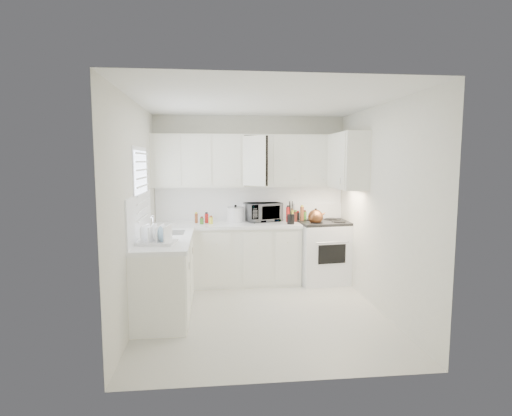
{
  "coord_description": "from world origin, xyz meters",
  "views": [
    {
      "loc": [
        -0.59,
        -4.87,
        1.9
      ],
      "look_at": [
        0.0,
        0.7,
        1.25
      ],
      "focal_mm": 28.54,
      "sensor_mm": 36.0,
      "label": 1
    }
  ],
  "objects": [
    {
      "name": "rice_cooker",
      "position": [
        -0.25,
        1.42,
        1.08
      ],
      "size": [
        0.27,
        0.27,
        0.27
      ],
      "primitive_type": null,
      "rotation": [
        0.0,
        0.0,
        -0.01
      ],
      "color": "white",
      "rests_on": "countertop_back"
    },
    {
      "name": "sauce_right_2",
      "position": [
        0.69,
        1.46,
        1.05
      ],
      "size": [
        0.06,
        0.06,
        0.19
      ],
      "primitive_type": "cylinder",
      "color": "#541F18",
      "rests_on": "countertop_back"
    },
    {
      "name": "paper_towel",
      "position": [
        -0.1,
        1.52,
        1.08
      ],
      "size": [
        0.12,
        0.12,
        0.27
      ],
      "primitive_type": "cylinder",
      "color": "white",
      "rests_on": "countertop_back"
    },
    {
      "name": "microwave",
      "position": [
        0.19,
        1.45,
        1.13
      ],
      "size": [
        0.6,
        0.45,
        0.36
      ],
      "primitive_type": "imported",
      "rotation": [
        0.0,
        0.0,
        0.32
      ],
      "color": "gray",
      "rests_on": "countertop_back"
    },
    {
      "name": "wall_front",
      "position": [
        0.0,
        -1.6,
        1.3
      ],
      "size": [
        3.0,
        0.0,
        3.0
      ],
      "primitive_type": "plane",
      "rotation": [
        -1.57,
        0.0,
        0.0
      ],
      "color": "silver",
      "rests_on": "ground"
    },
    {
      "name": "upper_cabinets_back",
      "position": [
        0.0,
        1.44,
        1.5
      ],
      "size": [
        3.0,
        0.33,
        0.8
      ],
      "primitive_type": null,
      "color": "silver",
      "rests_on": "wall_back"
    },
    {
      "name": "sauce_right_5",
      "position": [
        0.85,
        1.4,
        1.05
      ],
      "size": [
        0.06,
        0.06,
        0.19
      ],
      "primitive_type": "cylinder",
      "color": "#407B29",
      "rests_on": "countertop_back"
    },
    {
      "name": "upper_cabinets_right",
      "position": [
        1.33,
        0.82,
        1.5
      ],
      "size": [
        0.33,
        0.9,
        0.8
      ],
      "primitive_type": null,
      "color": "silver",
      "rests_on": "wall_right"
    },
    {
      "name": "sauce_right_3",
      "position": [
        0.74,
        1.4,
        1.05
      ],
      "size": [
        0.06,
        0.06,
        0.19
      ],
      "primitive_type": "cylinder",
      "color": "black",
      "rests_on": "countertop_back"
    },
    {
      "name": "sauce_right_1",
      "position": [
        0.64,
        1.4,
        1.05
      ],
      "size": [
        0.06,
        0.06,
        0.19
      ],
      "primitive_type": "cylinder",
      "color": "yellow",
      "rests_on": "countertop_back"
    },
    {
      "name": "spice_left_3",
      "position": [
        -0.62,
        1.33,
        1.02
      ],
      "size": [
        0.06,
        0.06,
        0.13
      ],
      "primitive_type": "cylinder",
      "color": "yellow",
      "rests_on": "countertop_back"
    },
    {
      "name": "countertop_back",
      "position": [
        -0.39,
        1.29,
        0.93
      ],
      "size": [
        2.24,
        0.64,
        0.05
      ],
      "primitive_type": "cube",
      "color": "white",
      "rests_on": "lower_cabinets_back"
    },
    {
      "name": "sauce_right_4",
      "position": [
        0.8,
        1.46,
        1.05
      ],
      "size": [
        0.06,
        0.06,
        0.19
      ],
      "primitive_type": "cylinder",
      "color": "brown",
      "rests_on": "countertop_back"
    },
    {
      "name": "dish_rack",
      "position": [
        -1.26,
        -0.15,
        1.07
      ],
      "size": [
        0.49,
        0.4,
        0.24
      ],
      "primitive_type": null,
      "rotation": [
        0.0,
        0.0,
        -0.18
      ],
      "color": "white",
      "rests_on": "countertop_left"
    },
    {
      "name": "wall_left",
      "position": [
        -1.5,
        0.0,
        1.3
      ],
      "size": [
        0.0,
        3.2,
        3.2
      ],
      "primitive_type": "plane",
      "rotation": [
        1.57,
        0.0,
        1.57
      ],
      "color": "silver",
      "rests_on": "ground"
    },
    {
      "name": "spice_left_1",
      "position": [
        -0.78,
        1.33,
        1.02
      ],
      "size": [
        0.06,
        0.06,
        0.13
      ],
      "primitive_type": "cylinder",
      "color": "#407B29",
      "rests_on": "countertop_back"
    },
    {
      "name": "sauce_right_0",
      "position": [
        0.58,
        1.46,
        1.05
      ],
      "size": [
        0.06,
        0.06,
        0.19
      ],
      "primitive_type": "cylinder",
      "color": "red",
      "rests_on": "countertop_back"
    },
    {
      "name": "lower_cabinets_back",
      "position": [
        -0.39,
        1.3,
        0.45
      ],
      "size": [
        2.22,
        0.6,
        0.9
      ],
      "primitive_type": null,
      "color": "silver",
      "rests_on": "floor"
    },
    {
      "name": "countertop_left",
      "position": [
        -1.19,
        0.2,
        0.93
      ],
      "size": [
        0.64,
        1.62,
        0.05
      ],
      "primitive_type": "cube",
      "color": "white",
      "rests_on": "lower_cabinets_left"
    },
    {
      "name": "lower_cabinets_left",
      "position": [
        -1.2,
        0.2,
        0.45
      ],
      "size": [
        0.6,
        1.6,
        0.9
      ],
      "primitive_type": null,
      "color": "silver",
      "rests_on": "floor"
    },
    {
      "name": "wall_right",
      "position": [
        1.5,
        0.0,
        1.3
      ],
      "size": [
        0.0,
        3.2,
        3.2
      ],
      "primitive_type": "plane",
      "rotation": [
        1.57,
        0.0,
        -1.57
      ],
      "color": "silver",
      "rests_on": "ground"
    },
    {
      "name": "stove",
      "position": [
        1.13,
        1.26,
        0.62
      ],
      "size": [
        0.87,
        0.74,
        1.23
      ],
      "primitive_type": null,
      "rotation": [
        0.0,
        0.0,
        0.11
      ],
      "color": "white",
      "rests_on": "floor"
    },
    {
      "name": "tea_kettle",
      "position": [
        0.95,
        1.1,
        1.07
      ],
      "size": [
        0.31,
        0.28,
        0.26
      ],
      "primitive_type": null,
      "rotation": [
        0.0,
        0.0,
        -0.14
      ],
      "color": "brown",
      "rests_on": "stove"
    },
    {
      "name": "backsplash_left",
      "position": [
        -1.49,
        0.2,
        1.23
      ],
      "size": [
        0.02,
        1.6,
        0.55
      ],
      "primitive_type": "cube",
      "color": "white",
      "rests_on": "wall_left"
    },
    {
      "name": "utensil_crock",
      "position": [
        0.57,
        1.12,
        1.13
      ],
      "size": [
        0.13,
        0.13,
        0.36
      ],
      "primitive_type": null,
      "rotation": [
        0.0,
        0.0,
        -0.1
      ],
      "color": "black",
      "rests_on": "countertop_back"
    },
    {
      "name": "window_blinds",
      "position": [
        -1.48,
        0.35,
        1.55
      ],
      "size": [
        0.06,
        0.96,
        1.06
      ],
      "primitive_type": null,
      "color": "white",
      "rests_on": "wall_left"
    },
    {
      "name": "frying_pan",
      "position": [
        1.31,
        1.42,
        0.97
      ],
      "size": [
        0.4,
        0.53,
        0.04
      ],
      "primitive_type": null,
      "rotation": [
        0.0,
        0.0,
        -0.3
      ],
      "color": "black",
      "rests_on": "stove"
    },
    {
      "name": "wall_back",
      "position": [
        0.0,
        1.6,
        1.3
      ],
      "size": [
        3.0,
        0.0,
        3.0
      ],
      "primitive_type": "plane",
      "rotation": [
        1.57,
        0.0,
        0.0
      ],
      "color": "silver",
      "rests_on": "ground"
    },
    {
      "name": "spice_left_0",
      "position": [
        -0.85,
        1.42,
        1.02
      ],
      "size": [
        0.06,
        0.06,
        0.13
      ],
      "primitive_type": "cylinder",
      "color": "brown",
      "rests_on": "countertop_back"
    },
    {
      "name": "backsplash_back",
      "position": [
        0.0,
        1.59,
        1.23
      ],
      "size": [
        2.98,
        0.02,
        0.55
      ],
      "primitive_type": "cube",
      "color": "white",
      "rests_on": "wall_back"
    },
    {
      "name": "ceiling",
      "position": [
        0.0,
        0.0,
        2.6
      ],
      "size": [
        3.2,
        3.2,
        0.0
      ],
      "primitive_type": "plane",
      "rotation": [
        3.14,
        0.0,
        0.0
      ],
      "color": "white",
      "rests_on": "ground"
    },
    {
      "name": "floor",
      "position": [
        0.0,
        0.0,
        0.0
      ],
      "size": [
        3.2,
        3.2,
        0.0
      ],
      "primitive_type": "plane",
      "color": "beige",
      "rests_on": "ground"
    },
    {
      "name": "spice_left_2",
      "position": [
        -0.7,
        1.42,
        1.02
      ],
      "size": [
        0.06,
        0.06,
        0.13
      ],
      "primitive_type": "cylinder",
      "color": "red",
      "rests_on": "countertop_back"
    },
    {
      "name": "sink",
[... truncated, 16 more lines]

